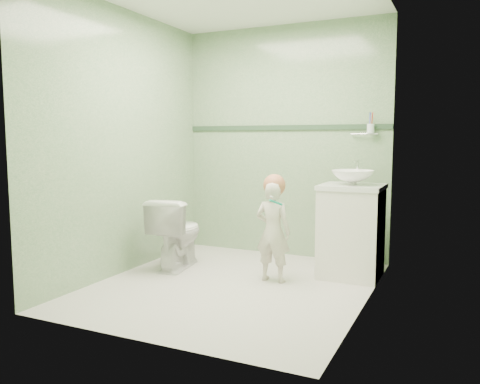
% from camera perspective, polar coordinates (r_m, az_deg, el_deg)
% --- Properties ---
extents(ground, '(2.50, 2.50, 0.00)m').
position_cam_1_polar(ground, '(4.14, -0.89, -11.00)').
color(ground, beige).
rests_on(ground, ground).
extents(room_shell, '(2.50, 2.54, 2.40)m').
position_cam_1_polar(room_shell, '(3.95, -0.92, 5.84)').
color(room_shell, '#719C6F').
rests_on(room_shell, ground).
extents(trim_stripe, '(2.20, 0.02, 0.05)m').
position_cam_1_polar(trim_stripe, '(5.10, 5.21, 7.60)').
color(trim_stripe, '#2D4730').
rests_on(trim_stripe, room_shell).
extents(vanity, '(0.52, 0.50, 0.80)m').
position_cam_1_polar(vanity, '(4.43, 13.01, -4.69)').
color(vanity, white).
rests_on(vanity, ground).
extents(counter, '(0.54, 0.52, 0.04)m').
position_cam_1_polar(counter, '(4.37, 13.15, 0.60)').
color(counter, white).
rests_on(counter, vanity).
extents(basin, '(0.37, 0.37, 0.13)m').
position_cam_1_polar(basin, '(4.36, 13.17, 1.69)').
color(basin, white).
rests_on(basin, counter).
extents(faucet, '(0.03, 0.13, 0.18)m').
position_cam_1_polar(faucet, '(4.54, 13.68, 2.86)').
color(faucet, silver).
rests_on(faucet, counter).
extents(cup_holder, '(0.26, 0.07, 0.21)m').
position_cam_1_polar(cup_holder, '(4.81, 15.11, 7.28)').
color(cup_holder, silver).
rests_on(cup_holder, room_shell).
extents(toilet, '(0.47, 0.71, 0.68)m').
position_cam_1_polar(toilet, '(4.67, -7.47, -4.79)').
color(toilet, white).
rests_on(toilet, ground).
extents(toddler, '(0.33, 0.22, 0.87)m').
position_cam_1_polar(toddler, '(4.18, 3.93, -4.71)').
color(toddler, beige).
rests_on(toddler, ground).
extents(hair_cap, '(0.19, 0.19, 0.19)m').
position_cam_1_polar(hair_cap, '(4.14, 4.09, 0.80)').
color(hair_cap, '#B36B46').
rests_on(hair_cap, toddler).
extents(teal_toothbrush, '(0.11, 0.13, 0.08)m').
position_cam_1_polar(teal_toothbrush, '(3.99, 4.21, -1.16)').
color(teal_toothbrush, '#0B9277').
rests_on(teal_toothbrush, toddler).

